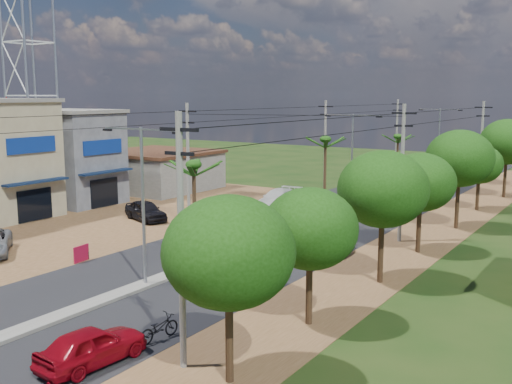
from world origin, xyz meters
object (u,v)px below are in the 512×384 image
Objects in this scene: moto_rider_east at (159,329)px; roadside_sign at (81,254)px; car_white_far at (278,200)px; car_parked_dark at (146,211)px; car_silver_mid at (334,241)px; car_red_near at (92,347)px.

roadside_sign is (-11.39, 5.99, -0.01)m from moto_rider_east.
car_white_far is 11.34m from car_parked_dark.
roadside_sign is at bearing -20.01° from moto_rider_east.
car_parked_dark reaches higher than car_silver_mid.
car_white_far is 28.01m from moto_rider_east.
car_red_near is 14.06m from roadside_sign.
moto_rider_east is 12.87m from roadside_sign.
car_silver_mid is at bearing -71.28° from car_parked_dark.
car_silver_mid is at bearing 35.45° from roadside_sign.
moto_rider_east is at bearing -115.15° from car_parked_dark.
car_red_near is 19.04m from car_silver_mid.
car_white_far is (-10.00, 9.97, 0.14)m from car_silver_mid.
car_red_near is 0.93× the size of car_parked_dark.
car_parked_dark is 2.35× the size of moto_rider_east.
car_white_far is 2.97× the size of moto_rider_east.
car_red_near is at bearing 78.17° from car_silver_mid.
roadside_sign is at bearing -96.39° from car_white_far.
car_white_far is (-9.68, 29.01, 0.11)m from car_red_near.
car_white_far reaches higher than roadside_sign.
car_red_near is at bearing 87.69° from moto_rider_east.
car_silver_mid is 14.12m from car_white_far.
car_red_near reaches higher than car_silver_mid.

